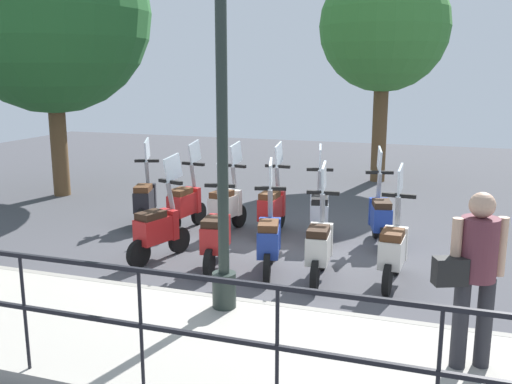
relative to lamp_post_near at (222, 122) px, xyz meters
name	(u,v)px	position (x,y,z in m)	size (l,w,h in m)	color
ground_plane	(283,255)	(2.40, 0.00, -2.21)	(28.00, 28.00, 0.00)	#424247
promenade_walkway	(197,343)	(-0.75, 0.00, -2.14)	(2.20, 20.00, 0.15)	#A39E93
fence_railing	(140,307)	(-1.80, 0.00, -1.32)	(0.04, 16.03, 1.07)	black
lamp_post_near	(222,122)	(0.00, 0.00, 0.00)	(0.26, 0.90, 4.63)	#232D28
pedestrian_with_bag	(475,267)	(-0.53, -2.54, -1.14)	(0.48, 0.60, 1.59)	#28282D
tree_large	(49,13)	(4.90, 5.85, 1.70)	(4.23, 4.23, 6.04)	brown
tree_distant	(384,28)	(8.83, -0.64, 1.52)	(3.10, 3.10, 5.30)	brown
scooter_near_0	(393,249)	(1.70, -1.67, -1.73)	(1.23, 0.44, 1.54)	black
scooter_near_1	(319,245)	(1.55, -0.73, -1.73)	(1.23, 0.44, 1.54)	black
scooter_near_2	(269,239)	(1.60, -0.02, -1.73)	(1.21, 0.51, 1.54)	black
scooter_near_3	(216,235)	(1.56, 0.74, -1.73)	(1.23, 0.46, 1.54)	black
scooter_near_4	(159,228)	(1.60, 1.67, -1.73)	(1.20, 0.55, 1.54)	black
scooter_far_0	(380,216)	(3.37, -1.31, -1.73)	(1.21, 0.51, 1.54)	black
scooter_far_1	(319,212)	(3.33, -0.34, -1.73)	(1.22, 0.50, 1.54)	black
scooter_far_2	(272,207)	(3.41, 0.49, -1.73)	(1.23, 0.44, 1.54)	black
scooter_far_3	(226,206)	(3.24, 1.25, -1.73)	(1.22, 0.47, 1.54)	black
scooter_far_4	(185,203)	(3.19, 1.99, -1.73)	(1.23, 0.45, 1.54)	black
scooter_far_5	(145,199)	(3.24, 2.81, -1.73)	(1.20, 0.55, 1.54)	black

